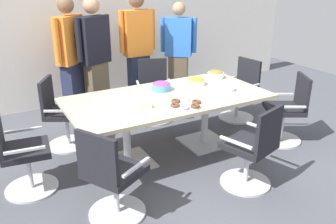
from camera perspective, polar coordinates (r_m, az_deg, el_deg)
name	(u,v)px	position (r m, az deg, el deg)	size (l,w,h in m)	color
ground_plane	(168,152)	(4.51, 0.00, -6.56)	(10.00, 10.00, 0.01)	#4C4F56
back_wall	(99,19)	(6.23, -11.15, 14.59)	(8.00, 0.10, 2.80)	white
conference_table	(168,106)	(4.25, 0.00, 0.94)	(2.40, 1.20, 0.75)	#CCB793
office_chair_0	(253,152)	(3.77, 13.49, -6.22)	(0.67, 0.67, 0.91)	silver
office_chair_1	(288,113)	(4.91, 18.74, -0.09)	(0.74, 0.74, 0.91)	silver
office_chair_2	(240,93)	(5.53, 11.57, 3.07)	(0.60, 0.60, 0.91)	silver
office_chair_3	(154,94)	(5.38, -2.21, 2.99)	(0.68, 0.68, 0.91)	silver
office_chair_4	(62,117)	(4.72, -16.79, -0.72)	(0.73, 0.73, 0.91)	silver
office_chair_5	(21,156)	(3.88, -22.66, -6.56)	(0.60, 0.60, 0.91)	silver
office_chair_6	(111,179)	(3.26, -9.15, -10.65)	(0.73, 0.73, 0.91)	silver
person_standing_0	(71,58)	(5.45, -15.41, 8.48)	(0.53, 0.44, 1.82)	#232842
person_standing_1	(95,57)	(5.43, -11.68, 8.67)	(0.60, 0.36, 1.81)	brown
person_standing_2	(138,49)	(5.73, -4.87, 10.04)	(0.61, 0.24, 1.86)	#232842
person_standing_3	(178,51)	(6.07, 1.69, 9.75)	(0.53, 0.44, 1.68)	brown
snack_bowl_candy_mix	(161,86)	(4.42, -1.10, 4.24)	(0.25, 0.25, 0.11)	#4C9EC6
snack_bowl_chips_orange	(196,81)	(4.67, 4.59, 5.01)	(0.25, 0.25, 0.09)	white
snack_bowl_pretzels	(216,74)	(4.98, 7.73, 6.07)	(0.23, 0.23, 0.11)	white
donut_platter	(185,104)	(3.91, 2.83, 1.29)	(0.37, 0.36, 0.04)	white
plate_stack	(227,89)	(4.50, 9.46, 3.74)	(0.22, 0.22, 0.04)	white
napkin_pile	(142,105)	(3.86, -4.24, 1.17)	(0.17, 0.17, 0.07)	white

